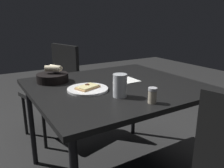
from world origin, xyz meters
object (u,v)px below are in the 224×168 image
(dining_table, at_px, (116,92))
(beer_glass, at_px, (120,87))
(bread_basket, at_px, (53,77))
(pizza_plate, at_px, (88,89))
(chair_far, at_px, (56,84))
(pepper_shaker, at_px, (152,96))

(dining_table, bearing_deg, beer_glass, -26.75)
(bread_basket, bearing_deg, dining_table, 49.99)
(bread_basket, bearing_deg, beer_glass, 24.23)
(bread_basket, relative_size, beer_glass, 1.66)
(pizza_plate, xyz_separation_m, bread_basket, (-0.31, -0.13, 0.03))
(beer_glass, distance_m, chair_far, 1.14)
(pizza_plate, distance_m, bread_basket, 0.34)
(dining_table, distance_m, bread_basket, 0.46)
(dining_table, xyz_separation_m, chair_far, (-0.89, -0.14, -0.14))
(dining_table, height_order, pizza_plate, pizza_plate)
(beer_glass, bearing_deg, dining_table, 153.25)
(pizza_plate, bearing_deg, beer_glass, 27.54)
(bread_basket, bearing_deg, chair_far, 160.96)
(beer_glass, bearing_deg, chair_far, -178.55)
(bread_basket, xyz_separation_m, beer_glass, (0.52, 0.23, 0.02))
(beer_glass, xyz_separation_m, chair_far, (-1.11, -0.03, -0.26))
(dining_table, relative_size, pepper_shaker, 13.02)
(pizza_plate, distance_m, pepper_shaker, 0.43)
(bread_basket, xyz_separation_m, chair_far, (-0.59, 0.21, -0.23))
(beer_glass, height_order, pepper_shaker, beer_glass)
(beer_glass, xyz_separation_m, pepper_shaker, (0.18, 0.09, -0.02))
(beer_glass, relative_size, pepper_shaker, 1.57)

